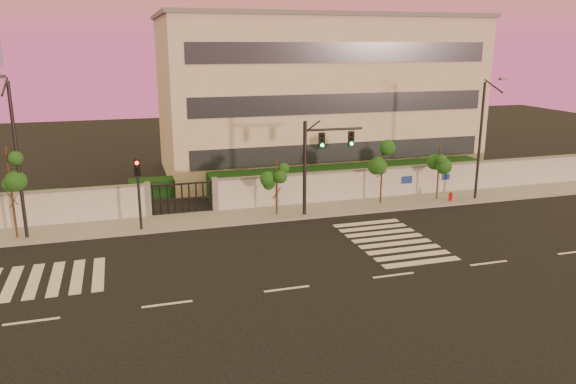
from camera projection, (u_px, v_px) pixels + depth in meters
The scene contains 15 objects.
ground at pixel (287, 289), 23.80m from camera, with size 120.00×120.00×0.00m, color black.
sidewalk at pixel (236, 217), 33.50m from camera, with size 60.00×3.00×0.15m, color gray.
perimeter_wall at pixel (233, 194), 34.66m from camera, with size 60.00×0.36×2.20m.
hedge_row at pixel (240, 187), 37.56m from camera, with size 41.00×4.25×1.80m.
institutional_building at pixel (315, 94), 45.09m from camera, with size 24.40×12.40×12.25m.
road_markings at pixel (233, 261), 26.83m from camera, with size 57.00×7.62×0.02m.
street_tree_c at pixel (9, 172), 28.85m from camera, with size 1.39×1.11×5.02m.
street_tree_d at pixel (277, 176), 33.11m from camera, with size 1.30×1.04×3.45m.
street_tree_e at pixel (382, 159), 35.49m from camera, with size 1.38×1.10×4.12m.
street_tree_f at pixel (439, 161), 36.55m from camera, with size 1.34×1.07×3.60m.
traffic_signal_main at pixel (317, 157), 33.03m from camera, with size 3.65×0.39×5.77m.
traffic_signal_secondary at pixel (138, 185), 30.38m from camera, with size 0.33×0.33×4.20m.
streetlight_west at pixel (16, 153), 28.42m from camera, with size 0.52×2.09×8.69m.
streetlight_east at pixel (482, 135), 36.01m from camera, with size 0.48×1.95×8.12m.
fire_hydrant at pixel (451, 197), 36.61m from camera, with size 0.28×0.28×0.74m.
Camera 1 is at (-6.31, -21.03, 10.07)m, focal length 35.00 mm.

